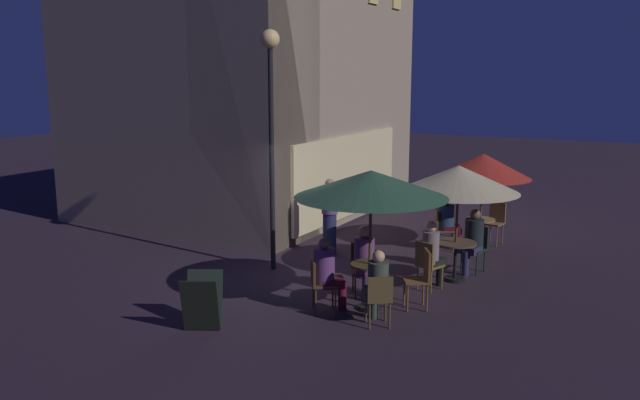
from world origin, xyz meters
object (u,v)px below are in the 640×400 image
patio_umbrella_0 (371,184)px  patio_umbrella_2 (458,179)px  cafe_chair_7 (476,244)px  cafe_table_0 (370,279)px  cafe_chair_6 (427,261)px  cafe_chair_3 (379,296)px  patron_seated_0 (365,257)px  patron_seated_2 (377,282)px  patron_seated_5 (473,237)px  menu_sandwich_board (202,302)px  street_lamp_near_corner (271,97)px  cafe_chair_1 (363,264)px  cafe_table_1 (480,229)px  patron_seated_4 (433,251)px  patron_seated_3 (448,220)px  cafe_chair_4 (496,219)px  patron_standing_6 (330,216)px  cafe_chair_2 (319,280)px  cafe_chair_5 (441,226)px  patron_seated_1 (327,270)px  patio_umbrella_1 (483,166)px  cafe_table_2 (455,252)px  cafe_chair_0 (422,274)px

patio_umbrella_0 → patio_umbrella_2: bearing=-19.8°
cafe_chair_7 → cafe_table_0: bearing=-5.4°
cafe_chair_6 → cafe_chair_7: size_ratio=1.00×
cafe_chair_3 → patron_seated_0: (1.19, 0.80, 0.21)m
patron_seated_2 → patron_seated_5: patron_seated_5 is taller
menu_sandwich_board → cafe_chair_6: 4.14m
street_lamp_near_corner → patron_seated_0: bearing=-104.2°
cafe_chair_1 → patron_seated_5: patron_seated_5 is taller
cafe_chair_6 → patron_seated_0: size_ratio=0.71×
cafe_table_1 → patio_umbrella_0: bearing=172.1°
cafe_chair_7 → patron_seated_4: size_ratio=0.71×
patron_seated_3 → patron_seated_4: (-2.68, -0.58, 0.03)m
cafe_table_0 → cafe_chair_7: 3.09m
cafe_chair_1 → cafe_chair_4: cafe_chair_4 is taller
patron_standing_6 → patron_seated_0: bearing=131.9°
cafe_chair_2 → patron_seated_2: bearing=-38.0°
menu_sandwich_board → cafe_table_0: size_ratio=1.09×
street_lamp_near_corner → cafe_chair_6: street_lamp_near_corner is taller
cafe_chair_5 → cafe_chair_2: bearing=-120.6°
menu_sandwich_board → patron_seated_3: size_ratio=0.71×
patron_seated_1 → patron_seated_5: (3.22, -1.49, 0.02)m
patio_umbrella_1 → cafe_chair_2: 5.31m
patron_seated_1 → patron_seated_4: patron_seated_4 is taller
cafe_chair_3 → patron_seated_3: size_ratio=0.70×
cafe_chair_3 → patron_seated_2: bearing=-0.0°
patron_seated_0 → patio_umbrella_2: bearing=112.6°
patron_seated_5 → cafe_chair_3: bearing=4.8°
cafe_chair_1 → patron_seated_4: (0.84, -0.98, 0.17)m
street_lamp_near_corner → patron_seated_2: size_ratio=3.87×
cafe_table_2 → cafe_chair_4: size_ratio=0.81×
patron_seated_2 → patron_seated_4: patron_seated_4 is taller
cafe_table_0 → cafe_chair_5: (4.13, 0.16, 0.01)m
cafe_chair_1 → patron_seated_1: (-1.08, 0.14, 0.16)m
cafe_table_1 → street_lamp_near_corner: bearing=136.0°
cafe_table_1 → patron_seated_3: bearing=114.1°
patio_umbrella_2 → patron_seated_1: size_ratio=1.79×
cafe_chair_0 → patron_seated_5: patron_seated_5 is taller
cafe_chair_5 → patron_seated_2: bearing=-107.6°
patio_umbrella_1 → cafe_chair_5: bearing=114.1°
cafe_chair_0 → patron_seated_2: 1.05m
cafe_table_2 → cafe_table_1: bearing=4.0°
cafe_chair_2 → patron_standing_6: size_ratio=0.53×
cafe_chair_4 → cafe_table_2: bearing=11.1°
cafe_chair_1 → cafe_chair_5: 3.47m
cafe_chair_2 → cafe_chair_5: cafe_chair_5 is taller
cafe_chair_7 → patron_seated_2: patron_seated_2 is taller
cafe_chair_1 → cafe_chair_7: size_ratio=1.01×
cafe_table_0 → cafe_chair_0: (0.44, -0.74, 0.07)m
cafe_chair_3 → cafe_table_0: bearing=-0.0°
menu_sandwich_board → cafe_table_2: 4.95m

